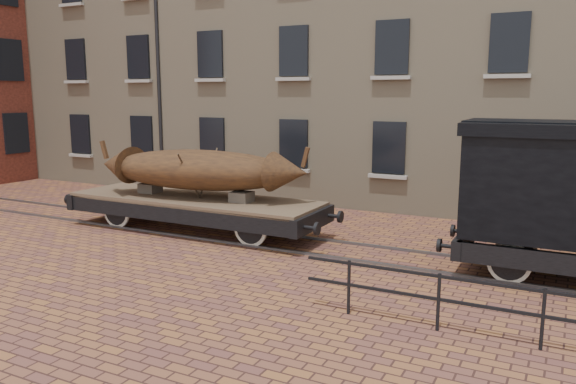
% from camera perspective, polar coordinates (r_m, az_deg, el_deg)
% --- Properties ---
extents(ground, '(90.00, 90.00, 0.00)m').
position_cam_1_polar(ground, '(14.94, 0.62, -5.35)').
color(ground, brown).
extents(warehouse_cream, '(40.00, 10.19, 14.00)m').
position_cam_1_polar(warehouse_cream, '(23.34, 19.33, 16.94)').
color(warehouse_cream, tan).
rests_on(warehouse_cream, ground).
extents(rail_track, '(30.00, 1.52, 0.06)m').
position_cam_1_polar(rail_track, '(14.93, 0.62, -5.24)').
color(rail_track, '#59595E').
rests_on(rail_track, ground).
extents(flatcar_wagon, '(8.54, 2.32, 1.29)m').
position_cam_1_polar(flatcar_wagon, '(16.41, -9.51, -1.21)').
color(flatcar_wagon, brown).
rests_on(flatcar_wagon, ground).
extents(iron_boat, '(6.49, 2.61, 1.56)m').
position_cam_1_polar(iron_boat, '(16.13, -9.03, 2.26)').
color(iron_boat, '#58361A').
rests_on(iron_boat, flatcar_wagon).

